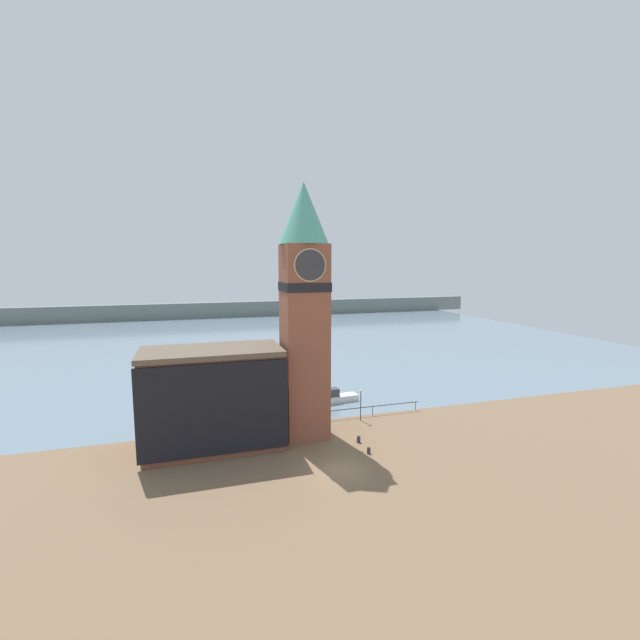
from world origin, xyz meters
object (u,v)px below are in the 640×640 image
pier_building (213,398)px  mooring_bollard_near (369,450)px  mooring_bollard_far (359,439)px  clock_tower (304,305)px  boat_near (334,397)px  lamp_post (361,399)px

pier_building → mooring_bollard_near: size_ratio=20.10×
pier_building → mooring_bollard_far: pier_building is taller
mooring_bollard_near → clock_tower: bearing=126.1°
mooring_bollard_near → boat_near: bearing=83.2°
lamp_post → boat_near: bearing=95.9°
mooring_bollard_near → mooring_bollard_far: size_ratio=0.92×
clock_tower → lamp_post: 13.29m
mooring_bollard_near → lamp_post: bearing=72.7°
mooring_bollard_near → pier_building: bearing=156.6°
pier_building → mooring_bollard_near: (13.84, -5.98, -4.53)m
pier_building → lamp_post: (16.39, 2.21, -2.30)m
clock_tower → mooring_bollard_near: bearing=-53.9°
boat_near → mooring_bollard_near: (-1.82, -15.27, -0.31)m
boat_near → mooring_bollard_near: boat_near is taller
mooring_bollard_far → lamp_post: bearing=65.8°
clock_tower → mooring_bollard_near: size_ratio=38.73×
pier_building → clock_tower: bearing=1.7°
mooring_bollard_far → lamp_post: lamp_post is taller
pier_building → mooring_bollard_far: bearing=-13.5°
clock_tower → mooring_bollard_far: (4.60, -3.61, -13.27)m
lamp_post → mooring_bollard_near: bearing=-107.3°
clock_tower → lamp_post: size_ratio=7.03×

